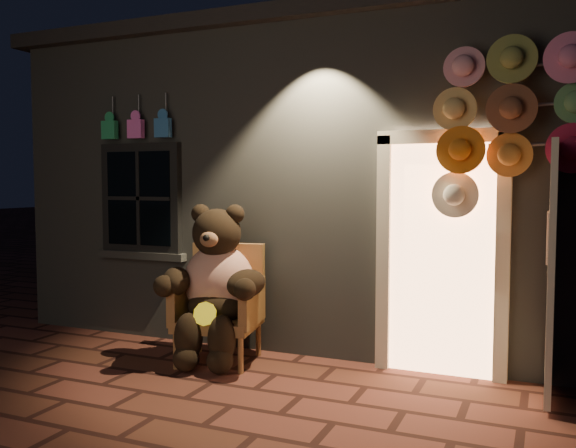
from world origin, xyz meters
The scene contains 5 objects.
ground centered at (0.00, 0.00, 0.00)m, with size 60.00×60.00×0.00m, color #5D2B23.
shop_building centered at (0.00, 3.99, 1.74)m, with size 7.30×5.95×3.51m.
wicker_armchair centered at (-0.68, 1.06, 0.56)m, with size 0.87×0.81×1.12m.
teddy_bear centered at (-0.66, 0.92, 0.76)m, with size 1.08×0.92×1.50m.
hat_rack centered at (2.12, 1.28, 2.28)m, with size 1.71×0.22×2.92m.
Camera 1 is at (2.22, -4.05, 1.73)m, focal length 38.00 mm.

